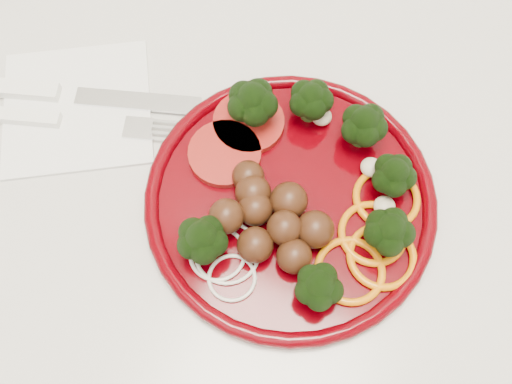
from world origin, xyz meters
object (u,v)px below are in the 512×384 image
at_px(knife, 52,93).
at_px(napkin, 77,107).
at_px(plate, 296,196).
at_px(fork, 41,119).

bearing_deg(knife, napkin, -22.66).
relative_size(plate, knife, 1.17).
distance_m(napkin, fork, 0.04).
distance_m(plate, knife, 0.27).
xyz_separation_m(plate, knife, (-0.27, 0.01, -0.01)).
xyz_separation_m(plate, fork, (-0.26, -0.02, -0.01)).
xyz_separation_m(plate, napkin, (-0.24, 0.01, -0.02)).
bearing_deg(fork, plate, -13.88).
bearing_deg(fork, knife, 83.00).
distance_m(plate, fork, 0.26).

